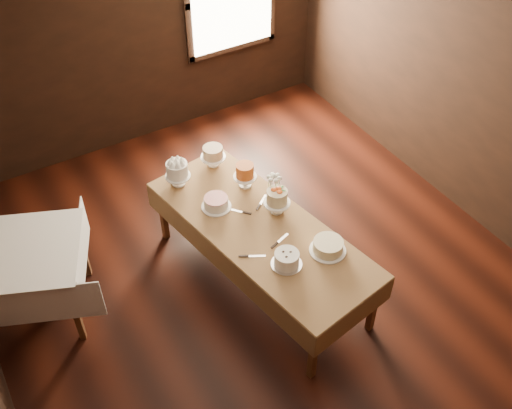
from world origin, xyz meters
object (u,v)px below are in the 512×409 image
object	(u,v)px
cake_flowers	(277,202)
cake_server_e	(257,256)
cake_lattice	(216,203)
flower_vase	(274,197)
display_table	(261,231)
cake_server_a	(283,238)
cake_server_d	(263,200)
cake_cream	(328,247)
cake_caramel	(245,176)
cake_speckled	(213,157)
cake_meringue	(178,174)
cake_server_c	(235,210)
side_table	(26,258)
cake_swirl	(287,260)

from	to	relation	value
cake_flowers	cake_server_e	bearing A→B (deg)	-138.60
cake_lattice	flower_vase	world-z (taller)	flower_vase
display_table	cake_lattice	world-z (taller)	cake_lattice
cake_server_a	cake_server_d	xyz separation A→B (m)	(0.12, 0.54, 0.00)
cake_cream	cake_server_e	world-z (taller)	cake_cream
cake_caramel	cake_cream	distance (m)	1.16
cake_caramel	display_table	bearing A→B (deg)	-106.41
cake_cream	cake_speckled	bearing A→B (deg)	100.44
cake_meringue	flower_vase	xyz separation A→B (m)	(0.67, -0.72, -0.06)
cake_server_d	cake_server_e	distance (m)	0.74
cake_lattice	flower_vase	distance (m)	0.55
cake_lattice	cake_caramel	bearing A→B (deg)	18.55
cake_meringue	cake_server_c	bearing A→B (deg)	-65.29
side_table	cake_server_a	distance (m)	2.29
side_table	cake_caramel	size ratio (longest dim) A/B	4.65
cake_speckled	cake_cream	size ratio (longest dim) A/B	0.80
display_table	flower_vase	distance (m)	0.37
cake_server_d	flower_vase	xyz separation A→B (m)	(0.07, -0.08, 0.06)
cake_server_a	cake_server_e	xyz separation A→B (m)	(-0.31, -0.07, 0.00)
cake_server_d	cake_cream	bearing A→B (deg)	-117.61
cake_flowers	cake_server_a	world-z (taller)	cake_flowers
cake_meringue	cake_speckled	size ratio (longest dim) A/B	1.03
cake_server_a	flower_vase	distance (m)	0.49
cake_server_c	flower_vase	xyz separation A→B (m)	(0.38, -0.09, 0.06)
cake_meringue	cake_swirl	world-z (taller)	cake_meringue
cake_cream	cake_server_d	xyz separation A→B (m)	(-0.14, 0.87, -0.05)
cake_server_e	side_table	bearing A→B (deg)	178.15
flower_vase	cake_speckled	bearing A→B (deg)	105.28
side_table	cake_server_d	world-z (taller)	side_table
cake_server_c	cake_server_e	size ratio (longest dim) A/B	1.00
cake_lattice	cake_server_e	distance (m)	0.75
display_table	cake_lattice	bearing A→B (deg)	116.85
display_table	cake_server_c	bearing A→B (deg)	107.24
cake_speckled	cake_server_a	xyz separation A→B (m)	(0.04, -1.27, -0.10)
cake_meringue	cake_lattice	xyz separation A→B (m)	(0.16, -0.50, -0.07)
cake_swirl	cake_server_d	size ratio (longest dim) A/B	1.23
cake_flowers	cake_cream	size ratio (longest dim) A/B	0.74
cake_server_a	cake_server_e	size ratio (longest dim) A/B	1.00
cake_server_d	display_table	bearing A→B (deg)	-161.63
display_table	cake_server_d	size ratio (longest dim) A/B	10.53
cake_server_a	cake_server_c	xyz separation A→B (m)	(-0.19, 0.54, 0.00)
cake_flowers	cake_swirl	size ratio (longest dim) A/B	0.89
cake_lattice	cake_cream	distance (m)	1.17
display_table	side_table	size ratio (longest dim) A/B	2.00
display_table	cake_swirl	distance (m)	0.53
cake_server_a	side_table	bearing A→B (deg)	135.20
display_table	side_table	bearing A→B (deg)	159.05
cake_caramel	cake_server_a	size ratio (longest dim) A/B	1.13
cake_caramel	cake_swirl	bearing A→B (deg)	-101.45
cake_flowers	cake_server_c	world-z (taller)	cake_flowers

